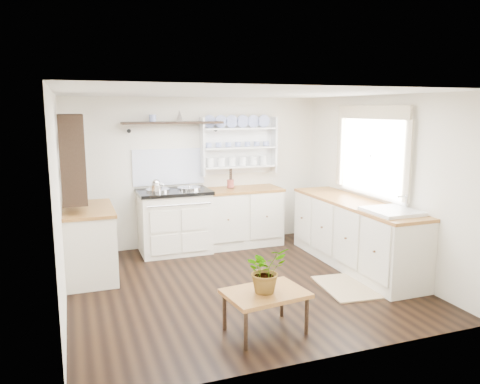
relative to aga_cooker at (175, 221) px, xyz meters
The scene contains 19 objects.
floor 1.70m from the aga_cooker, 73.76° to the right, with size 4.00×3.80×0.01m, color black.
wall_back 0.88m from the aga_cooker, 35.84° to the left, with size 4.00×0.02×2.30m, color silver.
wall_right 2.99m from the aga_cooker, 32.57° to the right, with size 0.02×3.80×2.30m, color silver.
wall_left 2.30m from the aga_cooker, 134.50° to the right, with size 0.02×3.80×2.30m, color silver.
ceiling 2.45m from the aga_cooker, 73.76° to the right, with size 4.00×3.80×0.01m, color white.
window 3.00m from the aga_cooker, 30.54° to the right, with size 0.08×1.55×1.22m.
aga_cooker is the anchor object (origin of this frame).
back_cabinets 1.06m from the aga_cooker, ahead, with size 1.27×0.63×0.90m.
right_cabinets 2.61m from the aga_cooker, 34.27° to the right, with size 0.62×2.43×0.90m.
belfast_sink 3.11m from the aga_cooker, 45.81° to the right, with size 0.55×0.60×0.45m.
left_cabinets 1.41m from the aga_cooker, 151.68° to the right, with size 0.62×1.13×0.90m.
plate_rack 1.57m from the aga_cooker, 14.86° to the left, with size 1.20×0.22×0.90m.
high_shelf 1.44m from the aga_cooker, 74.58° to the left, with size 1.50×0.29×0.16m.
left_shelving 1.87m from the aga_cooker, 154.16° to the right, with size 0.28×0.80×1.05m, color black.
kettle 0.63m from the aga_cooker, 156.85° to the right, with size 0.16×0.16×0.20m, color silver, non-canonical shape.
utensil_crock 1.05m from the aga_cooker, ahead, with size 0.11×0.11×0.12m, color brown.
center_table 2.86m from the aga_cooker, 84.76° to the right, with size 0.82×0.63×0.41m.
potted_plant 2.86m from the aga_cooker, 84.76° to the right, with size 0.39×0.34×0.44m, color #3F7233.
floor_rug 2.72m from the aga_cooker, 52.86° to the right, with size 0.55×0.85×0.02m, color #9C7C5A.
Camera 1 is at (-1.87, -5.14, 2.12)m, focal length 35.00 mm.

